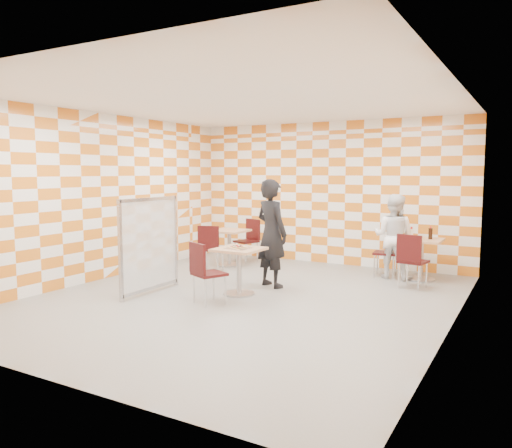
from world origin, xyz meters
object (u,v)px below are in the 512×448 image
at_px(chair_second_front, 411,257).
at_px(man_white, 394,236).
at_px(sport_bottle, 411,233).
at_px(chair_empty_far, 249,237).
at_px(partition, 150,245).
at_px(soda_bottle, 430,233).
at_px(main_table, 239,263).
at_px(chair_empty_near, 210,245).
at_px(man_dark, 272,233).
at_px(chair_main_front, 204,268).
at_px(second_table, 421,252).
at_px(empty_table, 229,241).
at_px(chair_second_side, 391,248).

height_order(chair_second_front, man_white, man_white).
height_order(chair_second_front, sport_bottle, sport_bottle).
bearing_deg(chair_empty_far, sport_bottle, -0.36).
distance_m(chair_empty_far, partition, 3.26).
distance_m(sport_bottle, soda_bottle, 0.34).
xyz_separation_m(main_table, sport_bottle, (2.10, 2.62, 0.33)).
height_order(chair_empty_near, man_white, man_white).
xyz_separation_m(partition, man_dark, (1.49, 1.37, 0.13)).
distance_m(main_table, chair_second_front, 2.89).
xyz_separation_m(chair_main_front, man_white, (1.95, 3.23, 0.23)).
bearing_deg(man_white, partition, 48.53).
bearing_deg(chair_empty_far, second_table, -1.46).
xyz_separation_m(main_table, chair_main_front, (-0.13, -0.78, 0.04)).
bearing_deg(main_table, sport_bottle, 51.24).
bearing_deg(second_table, chair_second_front, -90.48).
distance_m(empty_table, chair_empty_far, 0.63).
bearing_deg(sport_bottle, chair_main_front, -123.33).
xyz_separation_m(second_table, chair_main_front, (-2.44, -3.32, 0.04)).
bearing_deg(man_dark, partition, 64.57).
xyz_separation_m(second_table, chair_empty_far, (-3.65, 0.09, 0.04)).
distance_m(chair_empty_far, soda_bottle, 3.80).
height_order(main_table, man_dark, man_dark).
distance_m(main_table, man_white, 3.07).
distance_m(empty_table, chair_empty_near, 0.81).
distance_m(man_white, soda_bottle, 0.64).
xyz_separation_m(chair_second_front, partition, (-3.61, -2.35, 0.25)).
bearing_deg(chair_empty_near, man_white, 21.04).
bearing_deg(chair_second_front, partition, -146.96).
relative_size(chair_empty_far, sport_bottle, 4.62).
height_order(chair_second_front, soda_bottle, soda_bottle).
relative_size(chair_second_side, man_dark, 0.50).
xyz_separation_m(man_dark, sport_bottle, (1.92, 1.86, -0.08)).
height_order(main_table, chair_main_front, chair_main_front).
bearing_deg(second_table, chair_empty_near, -160.24).
relative_size(chair_second_side, chair_empty_far, 1.00).
height_order(sport_bottle, soda_bottle, soda_bottle).
bearing_deg(empty_table, partition, -86.45).
bearing_deg(chair_main_front, chair_empty_far, 109.53).
distance_m(second_table, chair_second_front, 0.81).
height_order(second_table, sport_bottle, sport_bottle).
bearing_deg(soda_bottle, second_table, -165.98).
bearing_deg(main_table, chair_empty_far, 116.92).
xyz_separation_m(chair_second_front, chair_empty_near, (-3.69, -0.52, 0.00)).
bearing_deg(soda_bottle, man_white, -168.52).
distance_m(man_white, sport_bottle, 0.33).
bearing_deg(main_table, empty_table, 125.98).
distance_m(chair_empty_near, partition, 1.84).
xyz_separation_m(second_table, soda_bottle, (0.14, 0.03, 0.34)).
bearing_deg(soda_bottle, chair_second_side, -172.92).
xyz_separation_m(main_table, chair_second_front, (2.30, 1.74, 0.04)).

